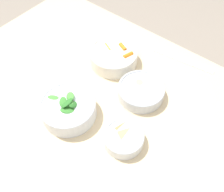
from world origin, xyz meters
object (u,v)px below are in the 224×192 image
Objects in this scene: bowl_beans_hotdog at (141,91)px; bowl_cookies at (124,138)px; bowl_greens at (68,108)px; bowl_carrots at (114,56)px; ruler at (182,59)px.

bowl_cookies is at bearing -71.20° from bowl_beans_hotdog.
bowl_beans_hotdog is (0.15, 0.23, -0.01)m from bowl_greens.
bowl_greens reaches higher than bowl_cookies.
bowl_carrots reaches higher than bowl_cookies.
bowl_greens is 0.53m from ruler.
bowl_carrots is 0.31m from bowl_greens.
bowl_greens reaches higher than ruler.
bowl_greens is at bearing -170.77° from bowl_cookies.
bowl_beans_hotdog is at bearing 108.80° from bowl_cookies.
bowl_carrots reaches higher than ruler.
bowl_beans_hotdog is at bearing 56.68° from bowl_greens.
bowl_cookies is (0.26, -0.27, -0.01)m from bowl_carrots.
bowl_beans_hotdog reaches higher than ruler.
bowl_carrots is at bearing 158.79° from bowl_beans_hotdog.
bowl_carrots is at bearing -138.28° from ruler.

